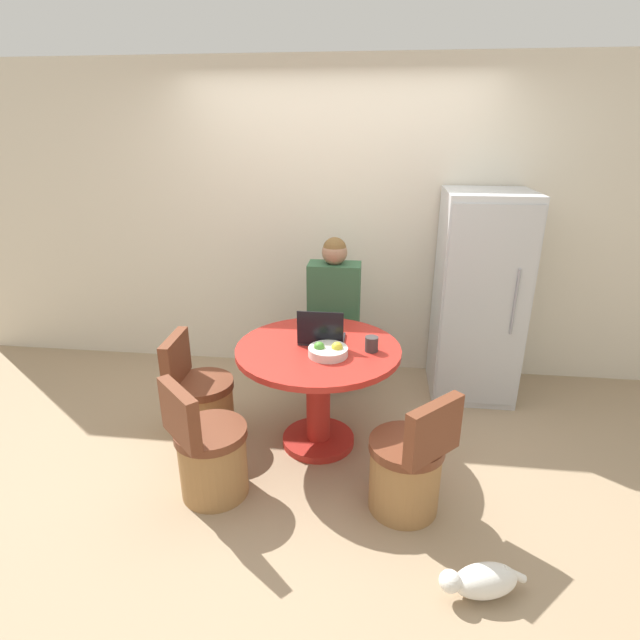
{
  "coord_description": "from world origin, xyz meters",
  "views": [
    {
      "loc": [
        0.37,
        -2.81,
        2.1
      ],
      "look_at": [
        -0.0,
        0.22,
        0.89
      ],
      "focal_mm": 28.0,
      "sensor_mm": 36.0,
      "label": 1
    }
  ],
  "objects_px": {
    "refrigerator": "(478,297)",
    "chair_left_side": "(202,404)",
    "chair_near_right_corner": "(407,470)",
    "laptop": "(321,335)",
    "person_seated": "(334,311)",
    "fruit_bowl": "(328,351)",
    "chair_near_left_corner": "(210,456)",
    "dining_table": "(318,376)",
    "cat": "(482,581)"
  },
  "relations": [
    {
      "from": "cat",
      "to": "chair_near_right_corner",
      "type": "bearing_deg",
      "value": -74.1
    },
    {
      "from": "chair_left_side",
      "to": "laptop",
      "type": "distance_m",
      "value": 0.99
    },
    {
      "from": "chair_near_left_corner",
      "to": "fruit_bowl",
      "type": "xyz_separation_m",
      "value": [
        0.65,
        0.46,
        0.5
      ]
    },
    {
      "from": "dining_table",
      "to": "chair_left_side",
      "type": "distance_m",
      "value": 0.86
    },
    {
      "from": "chair_left_side",
      "to": "fruit_bowl",
      "type": "relative_size",
      "value": 3.1
    },
    {
      "from": "fruit_bowl",
      "to": "laptop",
      "type": "bearing_deg",
      "value": 108.48
    },
    {
      "from": "chair_near_left_corner",
      "to": "cat",
      "type": "bearing_deg",
      "value": -155.33
    },
    {
      "from": "chair_near_right_corner",
      "to": "refrigerator",
      "type": "bearing_deg",
      "value": -156.49
    },
    {
      "from": "refrigerator",
      "to": "chair_left_side",
      "type": "distance_m",
      "value": 2.26
    },
    {
      "from": "laptop",
      "to": "chair_near_left_corner",
      "type": "bearing_deg",
      "value": 48.53
    },
    {
      "from": "chair_near_right_corner",
      "to": "fruit_bowl",
      "type": "height_order",
      "value": "fruit_bowl"
    },
    {
      "from": "refrigerator",
      "to": "chair_near_left_corner",
      "type": "relative_size",
      "value": 2.13
    },
    {
      "from": "chair_left_side",
      "to": "laptop",
      "type": "xyz_separation_m",
      "value": [
        0.83,
        0.1,
        0.53
      ]
    },
    {
      "from": "chair_near_left_corner",
      "to": "cat",
      "type": "xyz_separation_m",
      "value": [
        1.49,
        -0.53,
        -0.18
      ]
    },
    {
      "from": "laptop",
      "to": "chair_left_side",
      "type": "bearing_deg",
      "value": 6.91
    },
    {
      "from": "chair_near_right_corner",
      "to": "dining_table",
      "type": "bearing_deg",
      "value": -90.0
    },
    {
      "from": "dining_table",
      "to": "chair_near_left_corner",
      "type": "bearing_deg",
      "value": -134.33
    },
    {
      "from": "chair_near_right_corner",
      "to": "laptop",
      "type": "distance_m",
      "value": 1.01
    },
    {
      "from": "person_seated",
      "to": "fruit_bowl",
      "type": "xyz_separation_m",
      "value": [
        0.04,
        -0.89,
        0.06
      ]
    },
    {
      "from": "laptop",
      "to": "chair_near_right_corner",
      "type": "bearing_deg",
      "value": 131.14
    },
    {
      "from": "chair_near_right_corner",
      "to": "chair_left_side",
      "type": "relative_size",
      "value": 1.0
    },
    {
      "from": "refrigerator",
      "to": "person_seated",
      "type": "height_order",
      "value": "refrigerator"
    },
    {
      "from": "dining_table",
      "to": "chair_near_right_corner",
      "type": "height_order",
      "value": "chair_near_right_corner"
    },
    {
      "from": "chair_left_side",
      "to": "person_seated",
      "type": "height_order",
      "value": "person_seated"
    },
    {
      "from": "chair_near_left_corner",
      "to": "cat",
      "type": "height_order",
      "value": "chair_near_left_corner"
    },
    {
      "from": "chair_near_left_corner",
      "to": "cat",
      "type": "relative_size",
      "value": 1.79
    },
    {
      "from": "refrigerator",
      "to": "chair_near_right_corner",
      "type": "relative_size",
      "value": 2.13
    },
    {
      "from": "refrigerator",
      "to": "dining_table",
      "type": "xyz_separation_m",
      "value": [
        -1.16,
        -0.91,
        -0.29
      ]
    },
    {
      "from": "chair_near_right_corner",
      "to": "fruit_bowl",
      "type": "distance_m",
      "value": 0.85
    },
    {
      "from": "chair_near_right_corner",
      "to": "chair_left_side",
      "type": "xyz_separation_m",
      "value": [
        -1.4,
        0.55,
        0.0
      ]
    },
    {
      "from": "laptop",
      "to": "person_seated",
      "type": "bearing_deg",
      "value": -91.91
    },
    {
      "from": "laptop",
      "to": "dining_table",
      "type": "bearing_deg",
      "value": 80.72
    },
    {
      "from": "dining_table",
      "to": "person_seated",
      "type": "relative_size",
      "value": 0.83
    },
    {
      "from": "dining_table",
      "to": "cat",
      "type": "height_order",
      "value": "dining_table"
    },
    {
      "from": "dining_table",
      "to": "chair_left_side",
      "type": "xyz_separation_m",
      "value": [
        -0.82,
        -0.03,
        -0.26
      ]
    },
    {
      "from": "dining_table",
      "to": "refrigerator",
      "type": "bearing_deg",
      "value": 38.11
    },
    {
      "from": "refrigerator",
      "to": "cat",
      "type": "height_order",
      "value": "refrigerator"
    },
    {
      "from": "chair_near_left_corner",
      "to": "person_seated",
      "type": "distance_m",
      "value": 1.55
    },
    {
      "from": "fruit_bowl",
      "to": "chair_left_side",
      "type": "bearing_deg",
      "value": 173.84
    },
    {
      "from": "dining_table",
      "to": "laptop",
      "type": "relative_size",
      "value": 3.59
    },
    {
      "from": "chair_near_right_corner",
      "to": "chair_left_side",
      "type": "bearing_deg",
      "value": -66.76
    },
    {
      "from": "refrigerator",
      "to": "dining_table",
      "type": "bearing_deg",
      "value": -141.89
    },
    {
      "from": "chair_near_left_corner",
      "to": "laptop",
      "type": "relative_size",
      "value": 2.56
    },
    {
      "from": "refrigerator",
      "to": "chair_near_left_corner",
      "type": "height_order",
      "value": "refrigerator"
    },
    {
      "from": "chair_left_side",
      "to": "refrigerator",
      "type": "bearing_deg",
      "value": -66.47
    },
    {
      "from": "cat",
      "to": "laptop",
      "type": "bearing_deg",
      "value": -68.73
    },
    {
      "from": "chair_left_side",
      "to": "dining_table",
      "type": "bearing_deg",
      "value": -90.0
    },
    {
      "from": "chair_near_left_corner",
      "to": "fruit_bowl",
      "type": "bearing_deg",
      "value": -100.18
    },
    {
      "from": "chair_near_right_corner",
      "to": "cat",
      "type": "xyz_separation_m",
      "value": [
        0.34,
        -0.54,
        -0.18
      ]
    },
    {
      "from": "chair_near_right_corner",
      "to": "person_seated",
      "type": "distance_m",
      "value": 1.51
    }
  ]
}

